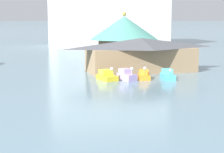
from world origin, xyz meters
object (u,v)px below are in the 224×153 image
at_px(pedal_boat_lavender, 126,76).
at_px(pedal_boat_orange, 144,75).
at_px(background_building_block, 107,1).
at_px(pedal_boat_yellow, 107,76).
at_px(green_roof_pavilion, 124,36).
at_px(pedal_boat_cyan, 168,75).
at_px(boathouse, 141,54).

relative_size(pedal_boat_lavender, pedal_boat_orange, 1.05).
relative_size(pedal_boat_lavender, background_building_block, 0.10).
height_order(pedal_boat_yellow, pedal_boat_lavender, pedal_boat_lavender).
distance_m(pedal_boat_yellow, green_roof_pavilion, 20.22).
bearing_deg(pedal_boat_yellow, pedal_boat_orange, 69.55).
relative_size(pedal_boat_orange, green_roof_pavilion, 0.24).
distance_m(pedal_boat_orange, green_roof_pavilion, 19.46).
distance_m(pedal_boat_yellow, pedal_boat_cyan, 7.55).
relative_size(pedal_boat_lavender, boathouse, 0.18).
xyz_separation_m(pedal_boat_yellow, boathouse, (6.59, 5.74, 1.97)).
bearing_deg(boathouse, pedal_boat_cyan, -83.32).
distance_m(pedal_boat_cyan, green_roof_pavilion, 19.89).
xyz_separation_m(boathouse, background_building_block, (8.96, 49.72, 9.51)).
bearing_deg(green_roof_pavilion, pedal_boat_orange, -100.74).
bearing_deg(boathouse, background_building_block, 79.79).
bearing_deg(pedal_boat_yellow, pedal_boat_lavender, 59.69).
relative_size(boathouse, green_roof_pavilion, 1.38).
bearing_deg(background_building_block, pedal_boat_lavender, -103.31).
bearing_deg(background_building_block, pedal_boat_orange, -101.05).
bearing_deg(pedal_boat_cyan, pedal_boat_lavender, -86.03).
xyz_separation_m(pedal_boat_lavender, pedal_boat_cyan, (5.17, -0.68, -0.07)).
bearing_deg(pedal_boat_orange, background_building_block, -175.87).
bearing_deg(boathouse, green_roof_pavilion, 82.85).
distance_m(pedal_boat_lavender, pedal_boat_orange, 2.34).
distance_m(pedal_boat_orange, boathouse, 6.97).
bearing_deg(pedal_boat_orange, green_roof_pavilion, -175.55).
distance_m(pedal_boat_yellow, pedal_boat_orange, 4.63).
bearing_deg(pedal_boat_yellow, boathouse, 118.46).
height_order(pedal_boat_orange, background_building_block, background_building_block).
distance_m(boathouse, background_building_block, 51.41).
relative_size(pedal_boat_yellow, pedal_boat_cyan, 0.99).
bearing_deg(pedal_boat_yellow, green_roof_pavilion, 143.16).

